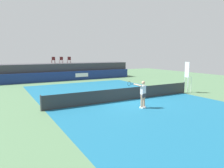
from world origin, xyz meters
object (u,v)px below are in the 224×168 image
object	(u,v)px
spectator_chair_center	(69,60)
umpire_chair	(187,75)
tennis_player	(143,93)
spectator_chair_left	(61,60)
tennis_ball	(135,92)
spectator_chair_far_left	(53,60)
net_post_far	(184,87)
net_post_near	(41,103)

from	to	relation	value
spectator_chair_center	umpire_chair	xyz separation A→B (m)	(6.05, -15.16, -1.11)
tennis_player	umpire_chair	bearing A→B (deg)	19.35
spectator_chair_left	spectator_chair_center	bearing A→B (deg)	-15.53
tennis_player	tennis_ball	xyz separation A→B (m)	(2.89, 4.81, -0.92)
tennis_player	tennis_ball	world-z (taller)	tennis_player
spectator_chair_far_left	umpire_chair	world-z (taller)	spectator_chair_far_left
spectator_chair_center	tennis_player	size ratio (longest dim) A/B	0.50
spectator_chair_left	spectator_chair_center	xyz separation A→B (m)	(1.02, -0.28, 0.00)
net_post_far	spectator_chair_center	bearing A→B (deg)	110.57
spectator_chair_far_left	net_post_near	bearing A→B (deg)	-106.72
umpire_chair	tennis_ball	xyz separation A→B (m)	(-3.99, 2.39, -1.55)
spectator_chair_far_left	spectator_chair_left	xyz separation A→B (m)	(1.08, 0.08, 0.00)
spectator_chair_far_left	spectator_chair_center	world-z (taller)	same
spectator_chair_far_left	net_post_far	world-z (taller)	spectator_chair_far_left
spectator_chair_far_left	tennis_ball	bearing A→B (deg)	-72.21
spectator_chair_left	spectator_chair_center	world-z (taller)	same
tennis_player	tennis_ball	bearing A→B (deg)	58.97
spectator_chair_center	tennis_player	xyz separation A→B (m)	(-0.83, -17.58, -1.73)
tennis_ball	spectator_chair_left	bearing A→B (deg)	103.28
spectator_chair_center	spectator_chair_far_left	bearing A→B (deg)	174.61
spectator_chair_left	tennis_player	world-z (taller)	spectator_chair_left
tennis_player	tennis_ball	size ratio (longest dim) A/B	26.03
net_post_near	tennis_player	bearing A→B (deg)	-22.36
spectator_chair_left	tennis_player	size ratio (longest dim) A/B	0.50
net_post_near	tennis_ball	world-z (taller)	net_post_near
umpire_chair	spectator_chair_far_left	bearing A→B (deg)	117.94
net_post_near	net_post_far	world-z (taller)	same
spectator_chair_center	tennis_ball	xyz separation A→B (m)	(2.06, -12.77, -2.66)
tennis_player	spectator_chair_far_left	bearing A→B (deg)	94.09
tennis_player	tennis_ball	distance (m)	5.68
spectator_chair_left	umpire_chair	distance (m)	17.02
spectator_chair_center	tennis_ball	size ratio (longest dim) A/B	13.06
spectator_chair_far_left	net_post_far	distance (m)	17.36
spectator_chair_far_left	tennis_player	bearing A→B (deg)	-85.91
net_post_near	spectator_chair_center	bearing A→B (deg)	66.11
umpire_chair	tennis_player	bearing A→B (deg)	-160.65
spectator_chair_left	net_post_near	size ratio (longest dim) A/B	0.89
spectator_chair_left	net_post_near	distance (m)	16.60
umpire_chair	net_post_near	bearing A→B (deg)	179.97
spectator_chair_far_left	spectator_chair_center	size ratio (longest dim) A/B	1.00
net_post_far	tennis_ball	size ratio (longest dim) A/B	14.71
tennis_ball	spectator_chair_far_left	bearing A→B (deg)	107.79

